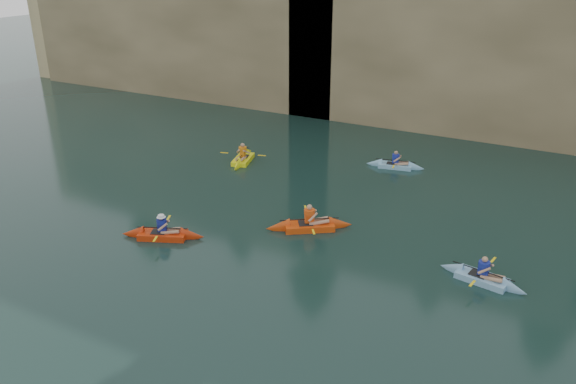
% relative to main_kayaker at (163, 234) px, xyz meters
% --- Properties ---
extents(ground, '(160.00, 160.00, 0.00)m').
position_rel_main_kayaker_xyz_m(ground, '(6.00, -3.52, -0.16)').
color(ground, black).
rests_on(ground, ground).
extents(cliff, '(70.00, 16.00, 12.00)m').
position_rel_main_kayaker_xyz_m(cliff, '(6.00, 26.48, 5.84)').
color(cliff, tan).
rests_on(cliff, ground).
extents(cliff_slab_west, '(26.00, 2.40, 10.56)m').
position_rel_main_kayaker_xyz_m(cliff_slab_west, '(-14.00, 19.08, 5.12)').
color(cliff_slab_west, '#9C895E').
rests_on(cliff_slab_west, ground).
extents(cliff_slab_center, '(24.00, 2.40, 11.40)m').
position_rel_main_kayaker_xyz_m(cliff_slab_center, '(8.00, 19.08, 5.54)').
color(cliff_slab_center, '#9C895E').
rests_on(cliff_slab_center, ground).
extents(sea_cave_west, '(4.50, 1.00, 4.00)m').
position_rel_main_kayaker_xyz_m(sea_cave_west, '(-12.00, 18.43, 1.84)').
color(sea_cave_west, black).
rests_on(sea_cave_west, ground).
extents(sea_cave_center, '(3.50, 1.00, 3.20)m').
position_rel_main_kayaker_xyz_m(sea_cave_center, '(2.00, 18.43, 1.44)').
color(sea_cave_center, black).
rests_on(sea_cave_center, ground).
extents(main_kayaker, '(3.25, 2.05, 1.20)m').
position_rel_main_kayaker_xyz_m(main_kayaker, '(0.00, 0.00, 0.00)').
color(main_kayaker, red).
rests_on(main_kayaker, ground).
extents(kayaker_orange, '(3.30, 2.60, 1.32)m').
position_rel_main_kayaker_xyz_m(kayaker_orange, '(4.65, 3.31, 0.00)').
color(kayaker_orange, '#D5410D').
rests_on(kayaker_orange, ground).
extents(kayaker_ltblue_near, '(3.04, 2.29, 1.17)m').
position_rel_main_kayaker_xyz_m(kayaker_ltblue_near, '(11.44, 2.57, -0.01)').
color(kayaker_ltblue_near, '#7CAED0').
rests_on(kayaker_ltblue_near, ground).
extents(kayaker_yellow, '(2.39, 3.15, 1.25)m').
position_rel_main_kayaker_xyz_m(kayaker_yellow, '(-1.82, 8.65, -0.00)').
color(kayaker_yellow, '#FAF915').
rests_on(kayaker_yellow, ground).
extents(kayaker_ltblue_mid, '(3.02, 2.20, 1.12)m').
position_rel_main_kayaker_xyz_m(kayaker_ltblue_mid, '(5.50, 11.53, -0.02)').
color(kayaker_ltblue_mid, '#83BDDB').
rests_on(kayaker_ltblue_mid, ground).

